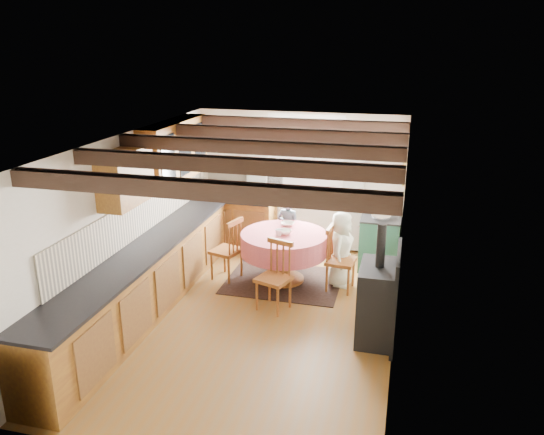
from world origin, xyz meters
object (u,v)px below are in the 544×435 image
(cast_iron_stove, at_px, (378,283))
(cup, at_px, (279,233))
(chair_left, at_px, (226,248))
(child_right, at_px, (341,249))
(aga_range, at_px, (380,239))
(chair_right, at_px, (341,259))
(chair_near, at_px, (274,276))
(child_far, at_px, (288,230))
(dining_table, at_px, (284,258))

(cast_iron_stove, height_order, cup, cast_iron_stove)
(chair_left, bearing_deg, child_right, 113.16)
(aga_range, height_order, cup, same)
(chair_right, bearing_deg, child_right, 13.96)
(chair_near, distance_m, child_far, 1.65)
(child_far, bearing_deg, chair_left, 63.95)
(chair_right, bearing_deg, aga_range, -18.22)
(aga_range, bearing_deg, chair_near, -123.72)
(chair_near, relative_size, chair_left, 0.99)
(cup, bearing_deg, child_right, 14.35)
(chair_right, bearing_deg, cast_iron_stove, -148.37)
(chair_right, xyz_separation_m, child_right, (-0.02, 0.16, 0.09))
(chair_left, bearing_deg, chair_right, 107.79)
(aga_range, relative_size, cup, 8.94)
(chair_right, distance_m, child_far, 1.26)
(chair_near, xyz_separation_m, aga_range, (1.31, 1.96, -0.04))
(dining_table, bearing_deg, chair_right, -3.19)
(chair_left, bearing_deg, aga_range, 133.53)
(dining_table, xyz_separation_m, cup, (-0.05, -0.12, 0.44))
(child_right, bearing_deg, cup, 109.38)
(dining_table, height_order, cast_iron_stove, cast_iron_stove)
(chair_near, distance_m, cast_iron_stove, 1.51)
(chair_near, relative_size, chair_right, 0.99)
(chair_right, height_order, aga_range, chair_right)
(cup, bearing_deg, chair_left, 178.19)
(chair_right, height_order, child_right, child_right)
(chair_right, distance_m, cup, 0.99)
(chair_left, distance_m, child_far, 1.16)
(aga_range, height_order, child_far, child_far)
(cast_iron_stove, relative_size, child_far, 1.30)
(chair_near, bearing_deg, chair_right, 64.81)
(chair_left, xyz_separation_m, cup, (0.84, -0.03, 0.35))
(aga_range, relative_size, child_far, 0.83)
(dining_table, height_order, aga_range, aga_range)
(dining_table, bearing_deg, child_far, 97.81)
(cast_iron_stove, relative_size, child_right, 1.31)
(chair_left, height_order, aga_range, chair_left)
(chair_right, distance_m, aga_range, 1.23)
(chair_right, distance_m, cast_iron_stove, 1.44)
(child_far, height_order, cup, child_far)
(child_far, relative_size, child_right, 1.00)
(chair_left, xyz_separation_m, child_far, (0.79, 0.84, 0.09))
(cup, bearing_deg, chair_right, 4.15)
(chair_near, bearing_deg, cup, 117.20)
(child_far, bearing_deg, cup, 110.54)
(dining_table, xyz_separation_m, child_right, (0.85, 0.12, 0.18))
(child_right, height_order, cup, child_right)
(dining_table, bearing_deg, chair_near, -85.83)
(aga_range, xyz_separation_m, cup, (-1.43, -1.19, 0.39))
(child_far, xyz_separation_m, cup, (0.05, -0.87, 0.26))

